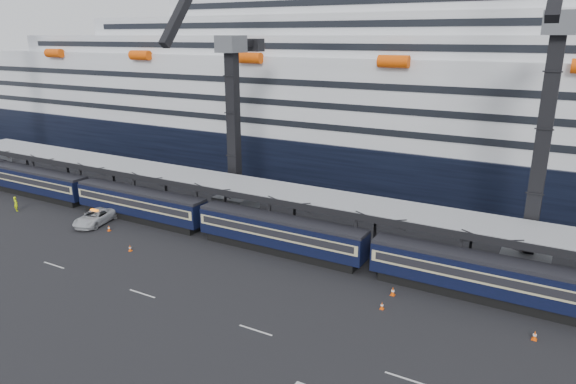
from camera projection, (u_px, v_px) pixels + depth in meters
The scene contains 14 objects.
ground at pixel (302, 314), 42.27m from camera, with size 260.00×260.00×0.00m, color black.
lane_markings at pixel (374, 380), 34.07m from camera, with size 111.00×4.27×0.02m.
train at pixel (308, 238), 52.14m from camera, with size 133.05×3.00×4.05m.
canopy at pixel (367, 206), 52.39m from camera, with size 130.00×6.25×5.53m.
cruise_ship at pixel (440, 102), 77.44m from camera, with size 214.09×28.84×34.00m.
crane_dark_near at pixel (231, 120), 63.69m from camera, with size 4.50×17.75×35.08m.
crane_dark_mid at pixel (543, 136), 45.93m from camera, with size 4.50×18.24×39.64m.
pickup_truck at pixel (95, 217), 62.20m from camera, with size 2.82×6.11×1.70m, color #B1B3B8.
worker at pixel (16, 204), 66.74m from camera, with size 0.72×0.47×1.97m, color #C6E30B.
traffic_cone_b at pixel (109, 228), 60.10m from camera, with size 0.35×0.35×0.70m.
traffic_cone_c at pixel (130, 248), 54.48m from camera, with size 0.35×0.35×0.70m.
traffic_cone_d at pixel (393, 291), 45.17m from camera, with size 0.40×0.40×0.81m.
traffic_cone_e at pixel (382, 305), 42.90m from camera, with size 0.34×0.34×0.68m.
traffic_cone_f at pixel (535, 335), 38.54m from camera, with size 0.39×0.39×0.77m.
Camera 1 is at (17.44, -33.21, 21.96)m, focal length 32.00 mm.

